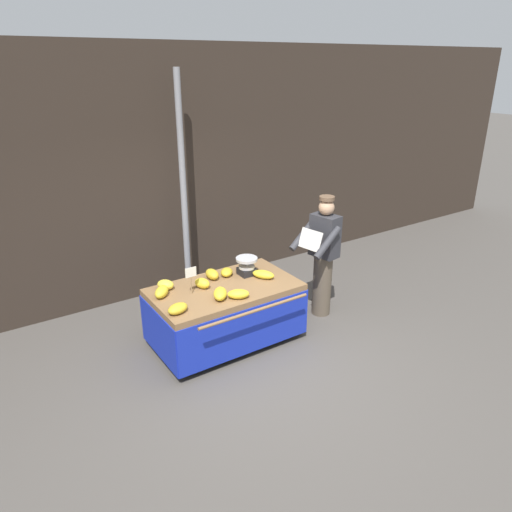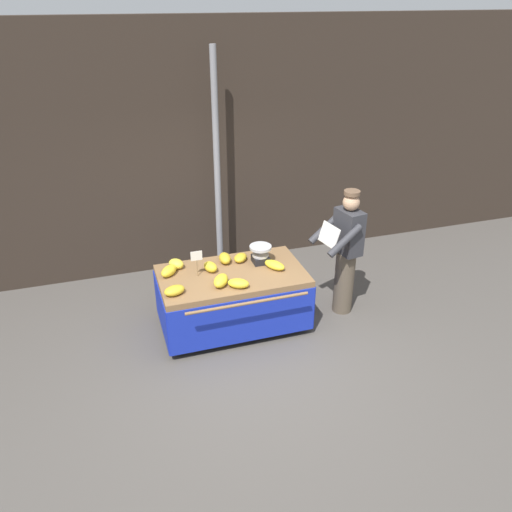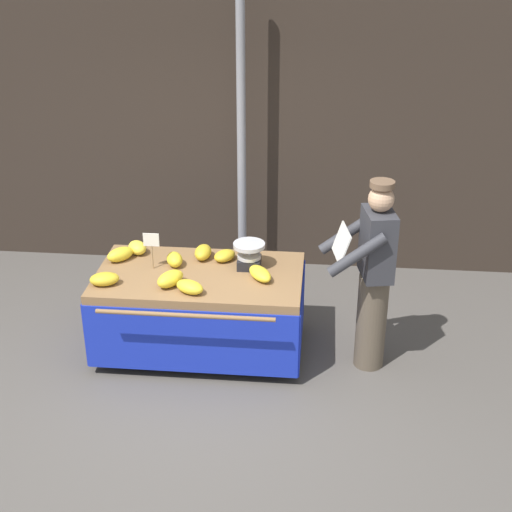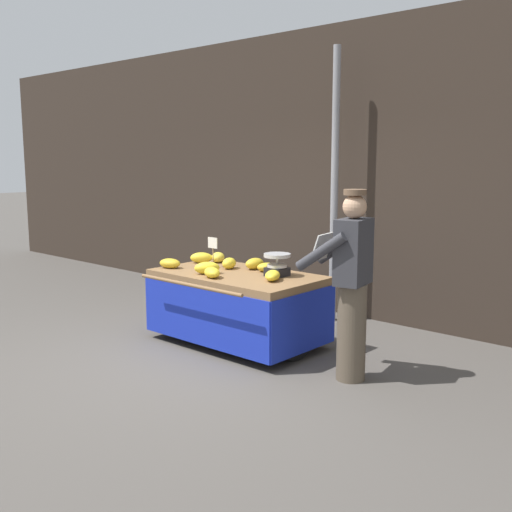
{
  "view_description": "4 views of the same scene",
  "coord_description": "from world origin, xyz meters",
  "px_view_note": "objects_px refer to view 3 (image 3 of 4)",
  "views": [
    {
      "loc": [
        -2.69,
        -3.8,
        3.35
      ],
      "look_at": [
        0.44,
        0.9,
        1.04
      ],
      "focal_mm": 33.63,
      "sensor_mm": 36.0,
      "label": 1
    },
    {
      "loc": [
        -1.46,
        -4.48,
        3.86
      ],
      "look_at": [
        0.24,
        0.84,
        0.96
      ],
      "focal_mm": 35.78,
      "sensor_mm": 36.0,
      "label": 2
    },
    {
      "loc": [
        0.96,
        -4.74,
        3.69
      ],
      "look_at": [
        0.43,
        0.73,
        1.01
      ],
      "focal_mm": 51.18,
      "sensor_mm": 36.0,
      "label": 3
    },
    {
      "loc": [
        4.3,
        -3.77,
        1.98
      ],
      "look_at": [
        0.22,
        0.8,
        0.99
      ],
      "focal_mm": 42.65,
      "sensor_mm": 36.0,
      "label": 4
    }
  ],
  "objects_px": {
    "price_sign": "(151,243)",
    "banana_bunch_5": "(190,287)",
    "street_pole": "(241,130)",
    "banana_bunch_3": "(175,259)",
    "banana_cart": "(200,294)",
    "banana_bunch_7": "(137,248)",
    "banana_bunch_2": "(104,279)",
    "banana_bunch_8": "(225,256)",
    "banana_bunch_4": "(203,252)",
    "banana_bunch_1": "(120,254)",
    "vendor_person": "(373,276)",
    "banana_bunch_0": "(260,274)",
    "weighing_scale": "(249,255)",
    "banana_bunch_6": "(170,279)"
  },
  "relations": [
    {
      "from": "price_sign",
      "to": "banana_bunch_5",
      "type": "relative_size",
      "value": 1.34
    },
    {
      "from": "street_pole",
      "to": "banana_bunch_3",
      "type": "height_order",
      "value": "street_pole"
    },
    {
      "from": "banana_cart",
      "to": "banana_bunch_7",
      "type": "bearing_deg",
      "value": 151.58
    },
    {
      "from": "banana_cart",
      "to": "banana_bunch_5",
      "type": "xyz_separation_m",
      "value": [
        -0.02,
        -0.35,
        0.26
      ]
    },
    {
      "from": "banana_bunch_2",
      "to": "banana_bunch_8",
      "type": "bearing_deg",
      "value": 30.3
    },
    {
      "from": "banana_bunch_2",
      "to": "banana_bunch_4",
      "type": "distance_m",
      "value": 0.94
    },
    {
      "from": "banana_bunch_1",
      "to": "banana_bunch_4",
      "type": "height_order",
      "value": "same"
    },
    {
      "from": "banana_bunch_3",
      "to": "vendor_person",
      "type": "relative_size",
      "value": 0.12
    },
    {
      "from": "banana_bunch_0",
      "to": "vendor_person",
      "type": "xyz_separation_m",
      "value": [
        0.95,
        -0.05,
        0.05
      ]
    },
    {
      "from": "weighing_scale",
      "to": "banana_bunch_0",
      "type": "distance_m",
      "value": 0.25
    },
    {
      "from": "banana_bunch_6",
      "to": "banana_bunch_2",
      "type": "bearing_deg",
      "value": -176.2
    },
    {
      "from": "price_sign",
      "to": "banana_bunch_5",
      "type": "bearing_deg",
      "value": -45.16
    },
    {
      "from": "street_pole",
      "to": "banana_bunch_7",
      "type": "xyz_separation_m",
      "value": [
        -0.84,
        -1.14,
        -0.8
      ]
    },
    {
      "from": "vendor_person",
      "to": "banana_bunch_1",
      "type": "bearing_deg",
      "value": 172.72
    },
    {
      "from": "banana_bunch_2",
      "to": "banana_bunch_0",
      "type": "bearing_deg",
      "value": 10.03
    },
    {
      "from": "banana_cart",
      "to": "price_sign",
      "type": "xyz_separation_m",
      "value": [
        -0.42,
        0.05,
        0.46
      ]
    },
    {
      "from": "banana_bunch_5",
      "to": "banana_bunch_7",
      "type": "xyz_separation_m",
      "value": [
        -0.61,
        0.69,
        0.01
      ]
    },
    {
      "from": "banana_bunch_2",
      "to": "street_pole",
      "type": "bearing_deg",
      "value": 61.27
    },
    {
      "from": "banana_bunch_6",
      "to": "vendor_person",
      "type": "bearing_deg",
      "value": 4.83
    },
    {
      "from": "price_sign",
      "to": "banana_bunch_2",
      "type": "bearing_deg",
      "value": -135.23
    },
    {
      "from": "banana_bunch_0",
      "to": "banana_bunch_4",
      "type": "bearing_deg",
      "value": 147.73
    },
    {
      "from": "banana_bunch_4",
      "to": "weighing_scale",
      "type": "bearing_deg",
      "value": -17.48
    },
    {
      "from": "banana_bunch_1",
      "to": "banana_bunch_5",
      "type": "bearing_deg",
      "value": -36.28
    },
    {
      "from": "banana_cart",
      "to": "price_sign",
      "type": "height_order",
      "value": "price_sign"
    },
    {
      "from": "banana_bunch_2",
      "to": "banana_bunch_6",
      "type": "height_order",
      "value": "banana_bunch_6"
    },
    {
      "from": "banana_bunch_1",
      "to": "banana_bunch_6",
      "type": "distance_m",
      "value": 0.69
    },
    {
      "from": "banana_bunch_1",
      "to": "banana_bunch_3",
      "type": "xyz_separation_m",
      "value": [
        0.51,
        -0.06,
        -0.0
      ]
    },
    {
      "from": "vendor_person",
      "to": "weighing_scale",
      "type": "bearing_deg",
      "value": 166.31
    },
    {
      "from": "street_pole",
      "to": "banana_bunch_2",
      "type": "xyz_separation_m",
      "value": [
        -0.97,
        -1.76,
        -0.81
      ]
    },
    {
      "from": "banana_bunch_1",
      "to": "banana_bunch_8",
      "type": "bearing_deg",
      "value": 5.35
    },
    {
      "from": "banana_bunch_4",
      "to": "banana_bunch_5",
      "type": "bearing_deg",
      "value": -90.52
    },
    {
      "from": "banana_bunch_5",
      "to": "banana_bunch_0",
      "type": "bearing_deg",
      "value": 28.2
    },
    {
      "from": "street_pole",
      "to": "banana_bunch_0",
      "type": "distance_m",
      "value": 1.77
    },
    {
      "from": "street_pole",
      "to": "banana_bunch_7",
      "type": "relative_size",
      "value": 15.69
    },
    {
      "from": "street_pole",
      "to": "banana_bunch_5",
      "type": "height_order",
      "value": "street_pole"
    },
    {
      "from": "banana_cart",
      "to": "banana_bunch_7",
      "type": "height_order",
      "value": "banana_bunch_7"
    },
    {
      "from": "weighing_scale",
      "to": "banana_bunch_2",
      "type": "distance_m",
      "value": 1.26
    },
    {
      "from": "price_sign",
      "to": "banana_bunch_5",
      "type": "height_order",
      "value": "price_sign"
    },
    {
      "from": "weighing_scale",
      "to": "banana_cart",
      "type": "bearing_deg",
      "value": -159.45
    },
    {
      "from": "banana_bunch_6",
      "to": "banana_bunch_8",
      "type": "xyz_separation_m",
      "value": [
        0.39,
        0.52,
        -0.02
      ]
    },
    {
      "from": "street_pole",
      "to": "banana_cart",
      "type": "relative_size",
      "value": 1.8
    },
    {
      "from": "banana_cart",
      "to": "banana_bunch_4",
      "type": "bearing_deg",
      "value": 92.3
    },
    {
      "from": "weighing_scale",
      "to": "banana_bunch_8",
      "type": "relative_size",
      "value": 1.29
    },
    {
      "from": "banana_cart",
      "to": "banana_bunch_3",
      "type": "xyz_separation_m",
      "value": [
        -0.24,
        0.13,
        0.27
      ]
    },
    {
      "from": "street_pole",
      "to": "banana_bunch_3",
      "type": "xyz_separation_m",
      "value": [
        -0.45,
        -1.35,
        -0.8
      ]
    },
    {
      "from": "street_pole",
      "to": "banana_bunch_1",
      "type": "bearing_deg",
      "value": -126.34
    },
    {
      "from": "street_pole",
      "to": "banana_bunch_4",
      "type": "distance_m",
      "value": 1.45
    },
    {
      "from": "street_pole",
      "to": "banana_bunch_4",
      "type": "height_order",
      "value": "street_pole"
    },
    {
      "from": "banana_bunch_0",
      "to": "price_sign",
      "type": "bearing_deg",
      "value": 173.68
    },
    {
      "from": "banana_bunch_0",
      "to": "banana_bunch_1",
      "type": "distance_m",
      "value": 1.31
    }
  ]
}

